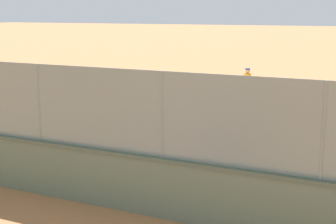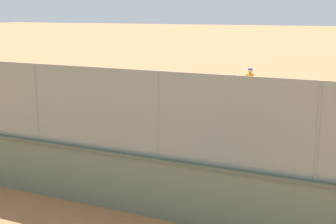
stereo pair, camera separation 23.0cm
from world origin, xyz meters
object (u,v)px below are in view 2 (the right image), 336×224
at_px(player_at_service_line, 249,82).
at_px(player_crossing_court, 193,103).
at_px(sports_ball, 254,111).
at_px(player_near_wall_returning, 141,116).
at_px(spare_ball_by_wall, 116,175).

relative_size(player_at_service_line, player_crossing_court, 1.11).
bearing_deg(player_at_service_line, sports_ball, 111.85).
xyz_separation_m(player_at_service_line, sports_ball, (-0.87, 2.18, -0.90)).
bearing_deg(player_near_wall_returning, sports_ball, -106.38).
distance_m(player_at_service_line, player_crossing_court, 5.51).
bearing_deg(player_near_wall_returning, spare_ball_by_wall, 106.33).
bearing_deg(player_crossing_court, player_near_wall_returning, 82.09).
bearing_deg(player_near_wall_returning, player_crossing_court, -97.91).
xyz_separation_m(player_near_wall_returning, spare_ball_by_wall, (-0.92, 3.13, -0.90)).
xyz_separation_m(player_crossing_court, spare_ball_by_wall, (-0.46, 6.40, -0.81)).
xyz_separation_m(player_at_service_line, spare_ball_by_wall, (0.14, 11.87, -0.91)).
relative_size(player_crossing_court, spare_ball_by_wall, 14.28).
relative_size(player_crossing_court, sports_ball, 10.93).
bearing_deg(spare_ball_by_wall, player_crossing_court, -85.86).
xyz_separation_m(player_near_wall_returning, sports_ball, (-1.93, -6.56, -0.88)).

